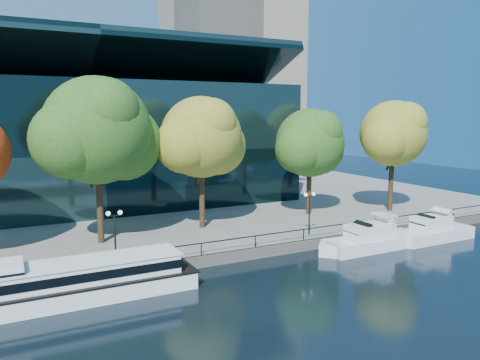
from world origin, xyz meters
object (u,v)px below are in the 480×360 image
cruiser_far (431,231)px  tree_2 (99,133)px  tree_3 (203,139)px  lamp_2 (310,204)px  tour_boat (77,280)px  cruiser_near (370,239)px  tree_5 (394,135)px  tree_4 (311,144)px  lamp_1 (115,224)px

cruiser_far → tree_2: 32.45m
cruiser_far → tree_3: tree_3 is taller
tree_2 → lamp_2: tree_2 is taller
tour_boat → cruiser_near: bearing=-0.2°
cruiser_near → tree_2: (-21.77, 10.00, 9.70)m
cruiser_near → tree_5: size_ratio=0.85×
tree_4 → tree_5: size_ratio=0.93×
cruiser_far → tree_5: (3.85, 9.07, 8.87)m
tree_3 → tree_4: 13.34m
cruiser_far → tree_3: 23.98m
tour_boat → tree_4: 30.36m
tree_4 → lamp_2: size_ratio=2.96×
tree_4 → lamp_2: 10.73m
tree_2 → cruiser_far: bearing=-19.7°
tree_4 → cruiser_near: bearing=-98.0°
cruiser_far → tree_5: bearing=67.0°
tree_2 → tree_5: size_ratio=1.13×
tree_4 → lamp_2: tree_4 is taller
tree_4 → lamp_1: size_ratio=2.96×
tour_boat → tree_5: bearing=13.1°
tour_boat → tree_3: size_ratio=1.28×
tree_4 → tree_5: bearing=-16.8°
tree_2 → lamp_1: (-0.30, -6.16, -6.70)m
tree_3 → tree_2: bearing=-174.0°
lamp_2 → tree_2: bearing=160.9°
tour_boat → lamp_1: bearing=47.9°
tree_2 → lamp_1: tree_2 is taller
tree_4 → lamp_1: (-23.69, -7.68, -4.93)m
tree_2 → tree_5: tree_2 is taller
cruiser_near → tree_2: 25.84m
tree_3 → lamp_2: (7.66, -7.23, -5.88)m
tour_boat → lamp_2: lamp_2 is taller
cruiser_far → lamp_2: (-11.41, 4.30, 2.98)m
tree_3 → tree_5: size_ratio=1.01×
lamp_1 → lamp_2: bearing=0.0°
cruiser_near → tree_4: 14.07m
tour_boat → tree_5: (36.71, 8.52, 8.53)m
lamp_1 → tree_2: bearing=87.2°
tree_4 → tree_5: tree_5 is taller
tree_2 → tree_5: 33.05m
tree_3 → tree_5: tree_3 is taller
tour_boat → tree_3: bearing=38.5°
cruiser_near → lamp_1: bearing=170.1°
cruiser_far → tree_4: size_ratio=0.81×
cruiser_near → tree_4: (1.62, 11.51, 7.93)m
tour_boat → tree_2: 14.11m
cruiser_far → lamp_2: bearing=159.4°
tour_boat → lamp_1: size_ratio=4.14×
tree_5 → lamp_2: 17.04m
tree_5 → tree_4: bearing=163.2°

